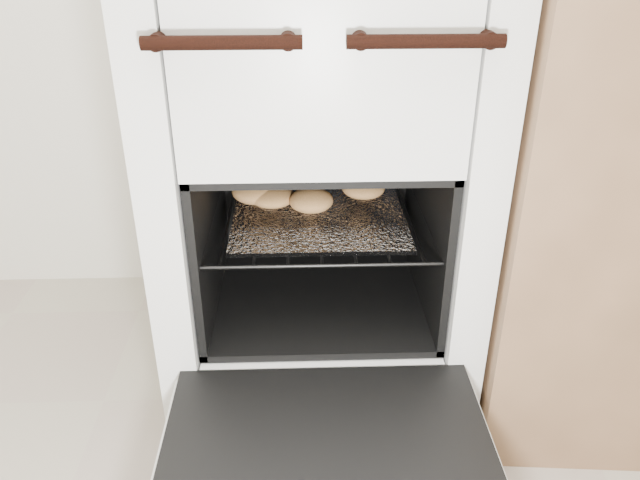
% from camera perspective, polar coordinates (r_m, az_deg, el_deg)
% --- Properties ---
extents(stove, '(0.59, 0.66, 0.90)m').
position_cam_1_polar(stove, '(1.28, -0.23, 4.92)').
color(stove, silver).
rests_on(stove, ground).
extents(oven_door, '(0.53, 0.41, 0.04)m').
position_cam_1_polar(oven_door, '(1.01, 0.74, -19.52)').
color(oven_door, black).
rests_on(oven_door, stove).
extents(oven_rack, '(0.43, 0.41, 0.01)m').
position_cam_1_polar(oven_rack, '(1.24, -0.13, 2.19)').
color(oven_rack, black).
rests_on(oven_rack, stove).
extents(foil_sheet, '(0.33, 0.29, 0.01)m').
position_cam_1_polar(foil_sheet, '(1.22, -0.10, 2.04)').
color(foil_sheet, white).
rests_on(foil_sheet, oven_rack).
extents(baked_rolls, '(0.34, 0.18, 0.04)m').
position_cam_1_polar(baked_rolls, '(1.27, -2.14, 4.27)').
color(baked_rolls, tan).
rests_on(baked_rolls, foil_sheet).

